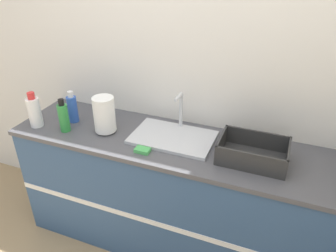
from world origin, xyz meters
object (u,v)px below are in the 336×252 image
object	(u,v)px
sink	(173,136)
bottle_green	(64,117)
bottle_blue	(72,108)
bottle_white_spray	(34,111)
dish_rack	(253,154)
paper_towel_roll	(104,115)

from	to	relation	value
sink	bottle_green	xyz separation A→B (m)	(-0.70, -0.17, 0.08)
bottle_blue	bottle_white_spray	xyz separation A→B (m)	(-0.20, -0.15, 0.01)
bottle_green	sink	bearing A→B (deg)	13.65
sink	bottle_white_spray	world-z (taller)	sink
dish_rack	bottle_blue	world-z (taller)	bottle_blue
sink	paper_towel_roll	xyz separation A→B (m)	(-0.45, -0.08, 0.11)
paper_towel_roll	bottle_green	world-z (taller)	paper_towel_roll
dish_rack	bottle_white_spray	size ratio (longest dim) A/B	1.57
bottle_blue	bottle_green	world-z (taller)	bottle_green
paper_towel_roll	dish_rack	world-z (taller)	paper_towel_roll
bottle_white_spray	bottle_green	bearing A→B (deg)	4.46
bottle_white_spray	bottle_green	distance (m)	0.22
dish_rack	bottle_green	distance (m)	1.22
sink	bottle_green	size ratio (longest dim) A/B	2.28
bottle_green	dish_rack	bearing A→B (deg)	5.43
paper_towel_roll	bottle_blue	bearing A→B (deg)	171.24
bottle_white_spray	bottle_green	world-z (taller)	bottle_white_spray
bottle_blue	bottle_green	distance (m)	0.13
sink	paper_towel_roll	distance (m)	0.47
sink	bottle_blue	world-z (taller)	sink
bottle_white_spray	dish_rack	bearing A→B (deg)	5.28
sink	paper_towel_roll	size ratio (longest dim) A/B	2.12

